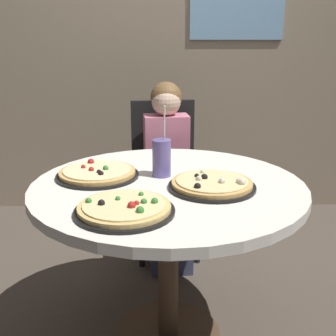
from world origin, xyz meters
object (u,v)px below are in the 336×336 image
chair_wooden (165,169)px  dining_table (168,207)px  diner_child (168,185)px  soda_cup (162,158)px  pizza_cheese (97,173)px  pizza_pepperoni (125,208)px  pizza_veggie (212,184)px

chair_wooden → dining_table: bearing=-89.4°
chair_wooden → diner_child: bearing=-84.2°
chair_wooden → diner_child: size_ratio=0.88×
soda_cup → diner_child: bearing=86.8°
dining_table → chair_wooden: (-0.01, 0.91, -0.11)m
pizza_cheese → soda_cup: bearing=2.0°
chair_wooden → pizza_cheese: (-0.29, -0.82, 0.24)m
dining_table → pizza_pepperoni: (-0.15, -0.30, 0.12)m
diner_child → pizza_pepperoni: 1.08m
diner_child → pizza_veggie: bearing=-78.2°
chair_wooden → pizza_pepperoni: bearing=-96.7°
dining_table → pizza_cheese: bearing=163.8°
pizza_veggie → pizza_cheese: size_ratio=0.99×
pizza_cheese → dining_table: bearing=-16.2°
diner_child → pizza_cheese: (-0.31, -0.64, 0.28)m
dining_table → diner_child: (0.01, 0.73, -0.16)m
diner_child → pizza_cheese: 0.76m
pizza_veggie → chair_wooden: bearing=100.7°
dining_table → pizza_pepperoni: size_ratio=3.25×
pizza_veggie → soda_cup: bearing=141.5°
pizza_veggie → diner_child: bearing=101.8°
soda_cup → pizza_cheese: bearing=-178.0°
dining_table → soda_cup: size_ratio=3.66×
dining_table → pizza_pepperoni: 0.36m
chair_wooden → pizza_pepperoni: chair_wooden is taller
diner_child → pizza_veggie: 0.85m
pizza_cheese → soda_cup: size_ratio=1.15×
chair_wooden → diner_child: 0.19m
pizza_veggie → soda_cup: soda_cup is taller
pizza_veggie → soda_cup: (-0.20, 0.16, 0.06)m
pizza_veggie → soda_cup: size_ratio=1.14×
pizza_pepperoni → soda_cup: bearing=72.6°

